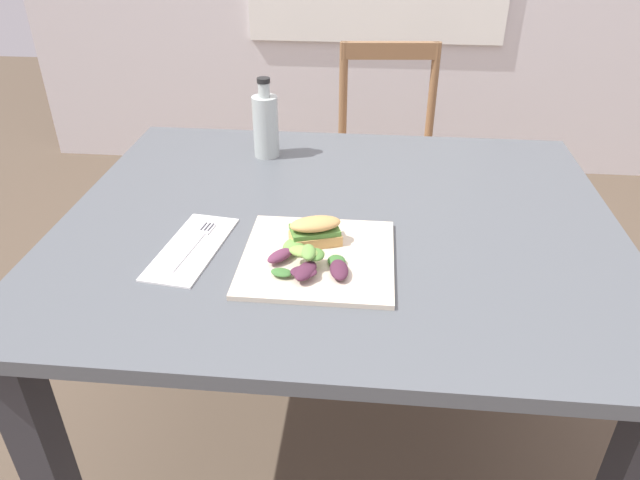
% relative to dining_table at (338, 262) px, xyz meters
% --- Properties ---
extents(dining_table, '(1.19, 1.00, 0.74)m').
position_rel_dining_table_xyz_m(dining_table, '(0.00, 0.00, 0.00)').
color(dining_table, '#51565B').
rests_on(dining_table, ground).
extents(chair_wooden_far, '(0.43, 0.43, 0.87)m').
position_rel_dining_table_xyz_m(chair_wooden_far, '(0.13, 0.95, -0.17)').
color(chair_wooden_far, '#8E6642').
rests_on(chair_wooden_far, ground).
extents(plate_lunch, '(0.29, 0.29, 0.01)m').
position_rel_dining_table_xyz_m(plate_lunch, '(-0.03, -0.17, 0.12)').
color(plate_lunch, beige).
rests_on(plate_lunch, dining_table).
extents(sandwich_half_front, '(0.11, 0.09, 0.06)m').
position_rel_dining_table_xyz_m(sandwich_half_front, '(-0.04, -0.13, 0.16)').
color(sandwich_half_front, tan).
rests_on(sandwich_half_front, plate_lunch).
extents(salad_mixed_greens, '(0.16, 0.15, 0.04)m').
position_rel_dining_table_xyz_m(salad_mixed_greens, '(-0.04, -0.21, 0.15)').
color(salad_mixed_greens, '#3D7033').
rests_on(salad_mixed_greens, plate_lunch).
extents(napkin_folded, '(0.14, 0.27, 0.00)m').
position_rel_dining_table_xyz_m(napkin_folded, '(-0.28, -0.16, 0.12)').
color(napkin_folded, white).
rests_on(napkin_folded, dining_table).
extents(fork_on_napkin, '(0.05, 0.19, 0.00)m').
position_rel_dining_table_xyz_m(fork_on_napkin, '(-0.28, -0.14, 0.12)').
color(fork_on_napkin, silver).
rests_on(fork_on_napkin, napkin_folded).
extents(bottle_cold_brew, '(0.07, 0.07, 0.21)m').
position_rel_dining_table_xyz_m(bottle_cold_brew, '(-0.21, 0.32, 0.19)').
color(bottle_cold_brew, black).
rests_on(bottle_cold_brew, dining_table).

